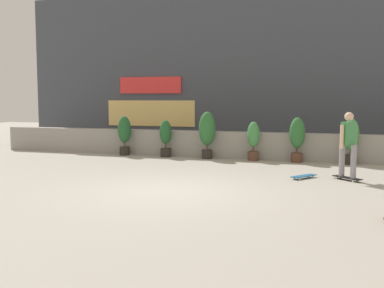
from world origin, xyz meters
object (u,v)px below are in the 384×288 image
at_px(potted_plant_0, 124,133).
at_px(potted_plant_5, 351,138).
at_px(skateboard_near_camera, 304,176).
at_px(skater_by_wall_left, 348,143).
at_px(potted_plant_2, 207,131).
at_px(potted_plant_1, 166,137).
at_px(potted_plant_3, 253,139).
at_px(potted_plant_4, 297,136).

bearing_deg(potted_plant_0, potted_plant_5, 0.00).
distance_m(potted_plant_5, skateboard_near_camera, 3.31).
xyz_separation_m(potted_plant_0, skater_by_wall_left, (7.56, -2.94, 0.14)).
height_order(potted_plant_0, potted_plant_5, potted_plant_5).
bearing_deg(potted_plant_0, skateboard_near_camera, -24.78).
xyz_separation_m(potted_plant_0, potted_plant_2, (3.09, 0.00, 0.13)).
relative_size(potted_plant_2, potted_plant_5, 1.12).
bearing_deg(skateboard_near_camera, potted_plant_5, 68.69).
bearing_deg(potted_plant_5, potted_plant_1, 180.00).
distance_m(potted_plant_3, potted_plant_5, 3.03).
height_order(potted_plant_2, potted_plant_3, potted_plant_2).
height_order(potted_plant_0, skateboard_near_camera, potted_plant_0).
relative_size(potted_plant_0, potted_plant_4, 0.98).
bearing_deg(potted_plant_1, skater_by_wall_left, -26.21).
bearing_deg(potted_plant_4, potted_plant_0, -180.00).
height_order(potted_plant_3, potted_plant_4, potted_plant_4).
height_order(potted_plant_0, potted_plant_3, potted_plant_0).
bearing_deg(potted_plant_0, potted_plant_2, 0.00).
bearing_deg(potted_plant_5, skateboard_near_camera, -111.31).
bearing_deg(potted_plant_0, potted_plant_4, 0.00).
bearing_deg(potted_plant_0, potted_plant_3, 0.00).
distance_m(potted_plant_1, potted_plant_4, 4.48).
bearing_deg(skateboard_near_camera, potted_plant_4, 98.50).
height_order(potted_plant_2, potted_plant_5, potted_plant_2).
bearing_deg(potted_plant_1, skateboard_near_camera, -31.37).
relative_size(skater_by_wall_left, skateboard_near_camera, 2.21).
distance_m(potted_plant_4, skateboard_near_camera, 3.14).
height_order(potted_plant_1, potted_plant_2, potted_plant_2).
bearing_deg(potted_plant_4, skateboard_near_camera, -81.50).
bearing_deg(skateboard_near_camera, potted_plant_3, 121.61).
height_order(potted_plant_4, potted_plant_5, potted_plant_4).
distance_m(potted_plant_0, potted_plant_4, 6.07).
distance_m(potted_plant_1, potted_plant_2, 1.52).
distance_m(potted_plant_5, skater_by_wall_left, 2.95).
bearing_deg(skater_by_wall_left, potted_plant_4, 116.94).
relative_size(potted_plant_0, potted_plant_3, 1.10).
xyz_separation_m(potted_plant_2, skateboard_near_camera, (3.43, -3.01, -0.87)).
relative_size(potted_plant_4, skater_by_wall_left, 0.85).
distance_m(potted_plant_1, skateboard_near_camera, 5.81).
xyz_separation_m(potted_plant_5, skater_by_wall_left, (-0.13, -2.94, 0.12)).
relative_size(potted_plant_0, potted_plant_5, 0.99).
relative_size(potted_plant_0, skater_by_wall_left, 0.83).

